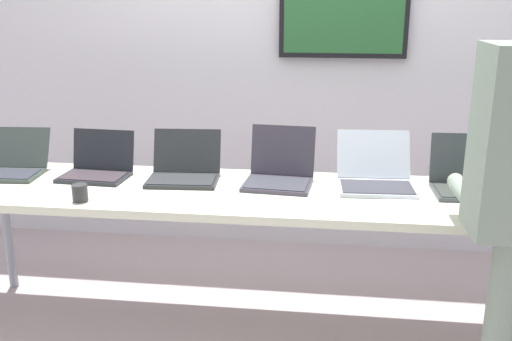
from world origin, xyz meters
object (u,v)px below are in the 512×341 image
at_px(laptop_station_3, 280,171).
at_px(laptop_station_0, 12,164).
at_px(laptop_station_5, 472,179).
at_px(laptop_station_2, 184,169).
at_px(coffee_mug, 80,193).
at_px(workbench, 270,200).
at_px(laptop_station_4, 375,175).
at_px(laptop_station_1, 98,166).

bearing_deg(laptop_station_3, laptop_station_0, -179.25).
bearing_deg(laptop_station_5, laptop_station_0, -179.94).
distance_m(laptop_station_2, coffee_mug, 0.56).
relative_size(laptop_station_0, laptop_station_3, 0.98).
height_order(laptop_station_3, laptop_station_5, laptop_station_3).
bearing_deg(laptop_station_3, workbench, -104.73).
relative_size(laptop_station_3, coffee_mug, 4.45).
bearing_deg(workbench, laptop_station_4, 16.47).
distance_m(laptop_station_0, laptop_station_4, 1.92).
height_order(workbench, laptop_station_4, laptop_station_4).
bearing_deg(laptop_station_0, workbench, -4.89).
relative_size(laptop_station_3, laptop_station_4, 0.88).
distance_m(laptop_station_1, laptop_station_2, 0.47).
height_order(laptop_station_1, laptop_station_2, laptop_station_2).
distance_m(laptop_station_0, laptop_station_5, 2.38).
distance_m(laptop_station_4, laptop_station_5, 0.46).
bearing_deg(laptop_station_4, coffee_mug, -163.70).
bearing_deg(laptop_station_5, laptop_station_3, 179.01).
distance_m(workbench, coffee_mug, 0.90).
distance_m(laptop_station_3, coffee_mug, 0.98).
relative_size(laptop_station_2, laptop_station_4, 0.92).
height_order(laptop_station_3, coffee_mug, laptop_station_3).
bearing_deg(workbench, laptop_station_2, 163.39).
bearing_deg(laptop_station_3, laptop_station_5, -0.99).
bearing_deg(coffee_mug, workbench, 16.20).
distance_m(laptop_station_0, laptop_station_1, 0.47).
height_order(laptop_station_0, laptop_station_2, laptop_station_2).
bearing_deg(laptop_station_4, laptop_station_0, -179.02).
xyz_separation_m(laptop_station_2, laptop_station_4, (0.98, 0.02, 0.00)).
bearing_deg(laptop_station_0, laptop_station_4, 0.98).
bearing_deg(laptop_station_1, laptop_station_2, 0.63).
bearing_deg(laptop_station_2, laptop_station_1, -179.37).
bearing_deg(laptop_station_4, laptop_station_5, -3.78).
relative_size(laptop_station_3, laptop_station_5, 0.93).
xyz_separation_m(laptop_station_5, coffee_mug, (-1.84, -0.37, -0.02)).
height_order(laptop_station_0, laptop_station_3, laptop_station_3).
bearing_deg(workbench, coffee_mug, -163.80).
xyz_separation_m(laptop_station_0, laptop_station_5, (2.38, 0.00, 0.01)).
distance_m(laptop_station_1, coffee_mug, 0.39).
bearing_deg(coffee_mug, laptop_station_0, 145.63).
xyz_separation_m(laptop_station_2, coffee_mug, (-0.40, -0.39, -0.02)).
xyz_separation_m(laptop_station_2, laptop_station_5, (1.44, -0.01, 0.01)).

